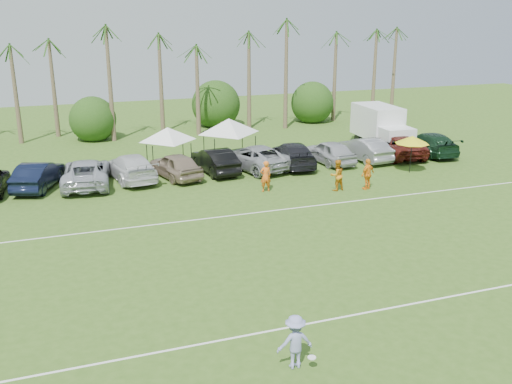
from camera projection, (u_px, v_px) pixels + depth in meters
name	position (u px, v px, depth m)	size (l,w,h in m)	color
ground	(366.00, 347.00, 19.19)	(120.00, 120.00, 0.00)	#395B1B
field_lines	(278.00, 256.00, 26.38)	(80.00, 12.10, 0.01)	white
palm_tree_2	(9.00, 33.00, 46.78)	(2.40, 2.40, 10.90)	brown
palm_tree_3	(59.00, 22.00, 47.81)	(2.40, 2.40, 11.90)	brown
palm_tree_4	(110.00, 53.00, 49.85)	(2.40, 2.40, 8.90)	brown
palm_tree_5	(155.00, 42.00, 50.87)	(2.40, 2.40, 9.90)	brown
palm_tree_6	(199.00, 31.00, 51.89)	(2.40, 2.40, 10.90)	brown
palm_tree_7	(240.00, 21.00, 52.92)	(2.40, 2.40, 11.90)	brown
palm_tree_8	(289.00, 49.00, 55.29)	(2.40, 2.40, 8.90)	brown
palm_tree_9	(336.00, 39.00, 56.62)	(2.40, 2.40, 9.90)	brown
palm_tree_10	(380.00, 29.00, 57.96)	(2.40, 2.40, 10.90)	brown
palm_tree_11	(414.00, 21.00, 58.99)	(2.40, 2.40, 11.90)	brown
bush_tree_1	(91.00, 117.00, 51.81)	(4.00, 4.00, 4.00)	brown
bush_tree_2	(218.00, 109.00, 55.65)	(4.00, 4.00, 4.00)	brown
bush_tree_3	(311.00, 104.00, 58.84)	(4.00, 4.00, 4.00)	brown
sideline_player_a	(266.00, 176.00, 35.71)	(0.72, 0.47, 1.98)	orange
sideline_player_b	(337.00, 175.00, 35.93)	(0.97, 0.75, 1.99)	orange
sideline_player_c	(368.00, 174.00, 36.15)	(1.17, 0.49, 2.00)	orange
box_truck	(382.00, 127.00, 46.97)	(2.88, 6.81, 3.45)	white
canopy_tent_left	(167.00, 127.00, 40.88)	(4.23, 4.23, 3.42)	black
canopy_tent_right	(229.00, 119.00, 42.19)	(4.77, 4.77, 3.86)	black
market_umbrella	(412.00, 140.00, 39.54)	(2.37, 2.37, 2.64)	black
frisbee_player	(295.00, 342.00, 17.83)	(1.19, 0.84, 1.80)	#8E93C9
parked_car_1	(38.00, 175.00, 36.38)	(1.84, 5.27, 1.74)	black
parked_car_2	(86.00, 173.00, 36.97)	(2.88, 6.25, 1.74)	#AAACB6
parked_car_3	(131.00, 167.00, 38.30)	(2.43, 5.99, 1.74)	silver
parked_car_4	(175.00, 165.00, 38.74)	(2.05, 5.10, 1.74)	gray
parked_car_5	(215.00, 160.00, 40.07)	(1.84, 5.27, 1.74)	black
parked_car_6	(254.00, 157.00, 40.97)	(2.88, 6.25, 1.74)	#A1A3A6
parked_car_7	(292.00, 154.00, 41.81)	(2.43, 5.99, 1.74)	black
parked_car_8	(330.00, 152.00, 42.57)	(2.05, 5.10, 1.74)	#B4B4B9
parked_car_9	(364.00, 149.00, 43.46)	(1.84, 5.27, 1.74)	gray
parked_car_10	(396.00, 145.00, 44.63)	(2.88, 6.25, 1.74)	#571A13
parked_car_11	(429.00, 143.00, 45.32)	(2.43, 5.99, 1.74)	#14311C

